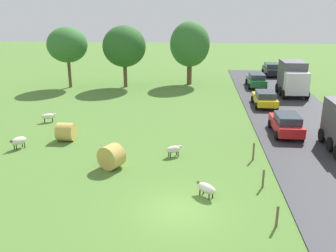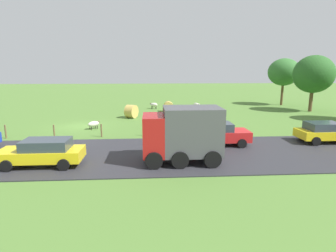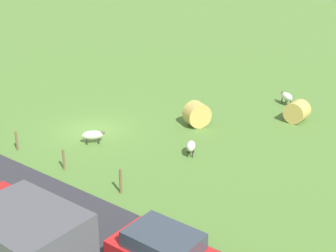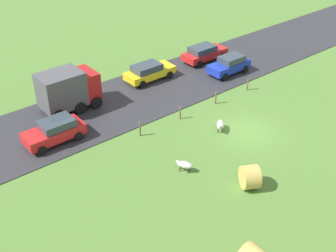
% 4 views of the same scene
% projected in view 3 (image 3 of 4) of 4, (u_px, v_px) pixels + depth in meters
% --- Properties ---
extents(ground_plane, '(160.00, 160.00, 0.00)m').
position_uv_depth(ground_plane, '(93.00, 130.00, 26.98)').
color(ground_plane, '#517A33').
extents(sheep_0, '(1.14, 0.89, 0.73)m').
position_uv_depth(sheep_0, '(191.00, 146.00, 23.55)').
color(sheep_0, silver).
rests_on(sheep_0, ground_plane).
extents(sheep_2, '(1.06, 1.21, 0.85)m').
position_uv_depth(sheep_2, '(287.00, 97.00, 31.14)').
color(sheep_2, silver).
rests_on(sheep_2, ground_plane).
extents(sheep_3, '(1.20, 1.17, 0.73)m').
position_uv_depth(sheep_3, '(93.00, 135.00, 25.00)').
color(sheep_3, beige).
rests_on(sheep_3, ground_plane).
extents(hay_bale_0, '(1.79, 1.60, 1.49)m').
position_uv_depth(hay_bale_0, '(197.00, 114.00, 27.33)').
color(hay_bale_0, tan).
rests_on(hay_bale_0, ground_plane).
extents(hay_bale_1, '(1.23, 1.34, 1.32)m').
position_uv_depth(hay_bale_1, '(297.00, 112.00, 28.05)').
color(hay_bale_1, tan).
rests_on(hay_bale_1, ground_plane).
extents(fence_post_1, '(0.12, 0.12, 1.05)m').
position_uv_depth(fence_post_1, '(17.00, 141.00, 24.11)').
color(fence_post_1, brown).
rests_on(fence_post_1, ground_plane).
extents(fence_post_2, '(0.12, 0.12, 1.06)m').
position_uv_depth(fence_post_2, '(64.00, 160.00, 21.99)').
color(fence_post_2, brown).
rests_on(fence_post_2, ground_plane).
extents(fence_post_3, '(0.12, 0.12, 1.17)m').
position_uv_depth(fence_post_3, '(121.00, 181.00, 19.85)').
color(fence_post_3, brown).
rests_on(fence_post_3, ground_plane).
extents(truck_0, '(2.70, 4.49, 3.21)m').
position_uv_depth(truck_0, '(19.00, 251.00, 13.37)').
color(truck_0, '#B21919').
rests_on(truck_0, road_strip).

